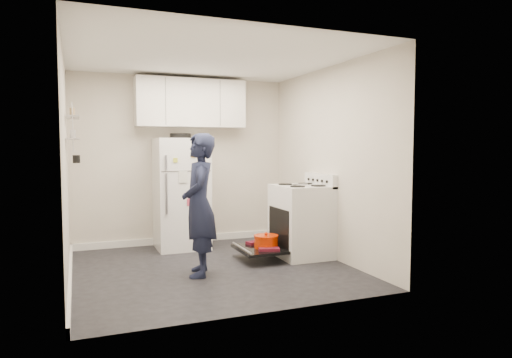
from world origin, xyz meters
name	(u,v)px	position (x,y,z in m)	size (l,w,h in m)	color
room	(209,168)	(-0.03, 0.03, 1.21)	(3.21, 3.21, 2.51)	black
electric_range	(301,221)	(1.26, 0.15, 0.47)	(0.66, 0.76, 1.10)	silver
open_oven_door	(263,245)	(0.71, 0.14, 0.20)	(0.55, 0.70, 0.24)	black
refrigerator	(181,193)	(-0.10, 1.25, 0.80)	(0.72, 0.74, 1.65)	white
upper_cabinets	(191,103)	(0.10, 1.43, 2.10)	(1.60, 0.33, 0.70)	silver
wall_shelf_rack	(73,128)	(-1.52, 0.49, 1.68)	(0.14, 0.60, 0.61)	#B2B2B7
person	(199,205)	(-0.21, -0.22, 0.81)	(0.59, 0.39, 1.61)	#171B33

